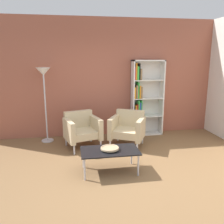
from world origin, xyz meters
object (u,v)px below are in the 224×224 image
object	(u,v)px
armchair_corner_red	(128,128)
armchair_by_bookshelf	(82,129)
coffee_table_low	(110,152)
bookshelf_tall	(143,99)
decorative_bowl	(110,148)
floor_lamp_torchiere	(44,80)

from	to	relation	value
armchair_corner_red	armchair_by_bookshelf	xyz separation A→B (m)	(-1.02, 0.09, 0.00)
coffee_table_low	bookshelf_tall	bearing A→B (deg)	58.76
armchair_corner_red	bookshelf_tall	bearing A→B (deg)	79.87
bookshelf_tall	decorative_bowl	distance (m)	2.31
armchair_corner_red	coffee_table_low	bearing A→B (deg)	-88.90
floor_lamp_torchiere	bookshelf_tall	bearing A→B (deg)	3.45
armchair_by_bookshelf	floor_lamp_torchiere	bearing A→B (deg)	130.61
armchair_corner_red	decorative_bowl	bearing A→B (deg)	-88.90
coffee_table_low	armchair_by_bookshelf	bearing A→B (deg)	108.44
decorative_bowl	armchair_by_bookshelf	world-z (taller)	armchair_by_bookshelf
armchair_corner_red	floor_lamp_torchiere	bearing A→B (deg)	-170.35
coffee_table_low	decorative_bowl	world-z (taller)	decorative_bowl
coffee_table_low	floor_lamp_torchiere	distance (m)	2.43
decorative_bowl	floor_lamp_torchiere	world-z (taller)	floor_lamp_torchiere
bookshelf_tall	armchair_by_bookshelf	world-z (taller)	bookshelf_tall
armchair_by_bookshelf	bookshelf_tall	bearing A→B (deg)	5.06
bookshelf_tall	armchair_by_bookshelf	size ratio (longest dim) A/B	2.18
coffee_table_low	armchair_by_bookshelf	world-z (taller)	armchair_by_bookshelf
coffee_table_low	floor_lamp_torchiere	size ratio (longest dim) A/B	0.57
coffee_table_low	armchair_by_bookshelf	size ratio (longest dim) A/B	1.15
decorative_bowl	armchair_corner_red	bearing A→B (deg)	63.40
bookshelf_tall	floor_lamp_torchiere	world-z (taller)	bookshelf_tall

